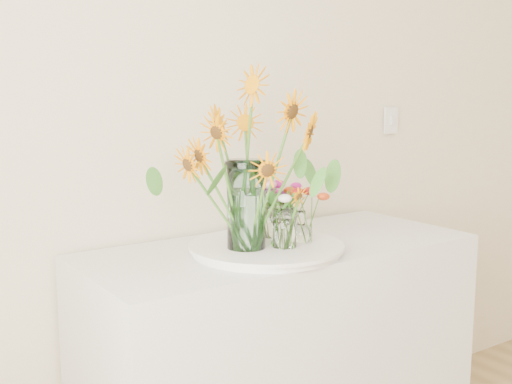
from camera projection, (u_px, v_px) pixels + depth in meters
counter at (280, 365)px, 2.32m from camera, size 1.40×0.60×0.90m
tray at (266, 249)px, 2.13m from camera, size 0.49×0.49×0.02m
mason_jar at (246, 205)px, 2.06m from camera, size 0.14×0.14×0.29m
sunflower_bouquet at (246, 160)px, 2.04m from camera, size 0.93×0.93×0.58m
small_vase_a at (284, 228)px, 2.08m from camera, size 0.10×0.10×0.14m
wildflower_posy_a at (284, 215)px, 2.08m from camera, size 0.20×0.20×0.23m
small_vase_b at (301, 227)px, 2.16m from camera, size 0.08×0.08×0.11m
wildflower_posy_b at (301, 214)px, 2.15m from camera, size 0.23×0.23×0.20m
small_vase_c at (275, 220)px, 2.23m from camera, size 0.09×0.09×0.13m
wildflower_posy_c at (275, 207)px, 2.22m from camera, size 0.18×0.18×0.22m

